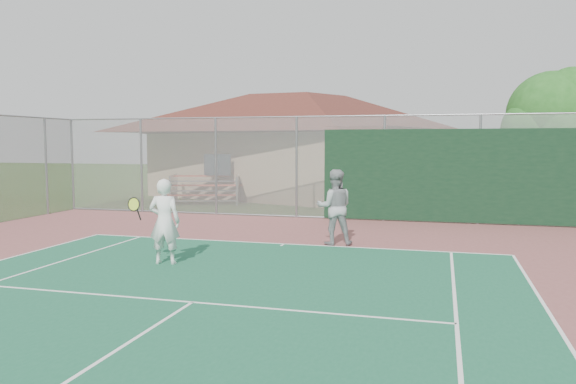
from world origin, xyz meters
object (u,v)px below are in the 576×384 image
object	(u,v)px
player_grey_back	(335,208)
player_white_front	(164,222)
clubhouse	(298,135)
tree	(554,118)
bleachers	(205,188)

from	to	relation	value
player_grey_back	player_white_front	bearing A→B (deg)	31.83
clubhouse	tree	size ratio (longest dim) A/B	2.92
player_white_front	player_grey_back	xyz separation A→B (m)	(3.08, 3.24, 0.04)
clubhouse	player_grey_back	world-z (taller)	clubhouse
bleachers	player_grey_back	bearing A→B (deg)	-67.34
bleachers	player_grey_back	size ratio (longest dim) A/B	1.93
clubhouse	tree	xyz separation A→B (m)	(10.87, -3.91, 0.55)
clubhouse	player_white_front	distance (m)	16.36
tree	player_grey_back	distance (m)	11.48
bleachers	player_grey_back	distance (m)	11.27
tree	player_grey_back	bearing A→B (deg)	-126.15
tree	player_grey_back	world-z (taller)	tree
player_white_front	player_grey_back	size ratio (longest dim) A/B	0.95
clubhouse	player_grey_back	xyz separation A→B (m)	(4.26, -12.94, -2.03)
bleachers	clubhouse	bearing A→B (deg)	36.90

